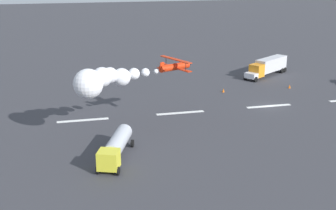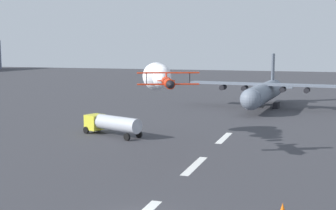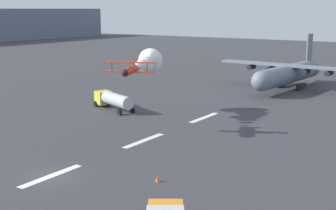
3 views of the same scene
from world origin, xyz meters
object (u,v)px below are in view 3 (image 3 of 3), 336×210
at_px(cargo_transport_plane, 287,74).
at_px(fuel_tanker_truck, 113,100).
at_px(traffic_cone_far, 158,178).
at_px(stunt_biplane_red, 148,61).

xyz_separation_m(cargo_transport_plane, fuel_tanker_truck, (-35.91, 16.97, -1.60)).
xyz_separation_m(fuel_tanker_truck, traffic_cone_far, (-23.46, -25.52, -1.37)).
height_order(stunt_biplane_red, traffic_cone_far, stunt_biplane_red).
bearing_deg(stunt_biplane_red, cargo_transport_plane, -15.45).
distance_m(cargo_transport_plane, stunt_biplane_red, 37.36).
bearing_deg(stunt_biplane_red, traffic_cone_far, -142.20).
relative_size(cargo_transport_plane, fuel_tanker_truck, 3.20).
height_order(stunt_biplane_red, fuel_tanker_truck, stunt_biplane_red).
relative_size(stunt_biplane_red, fuel_tanker_truck, 1.86).
bearing_deg(traffic_cone_far, cargo_transport_plane, 8.19).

